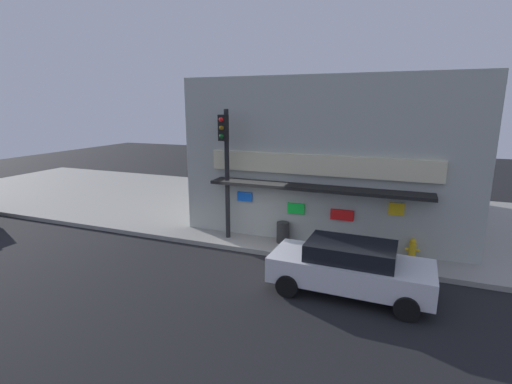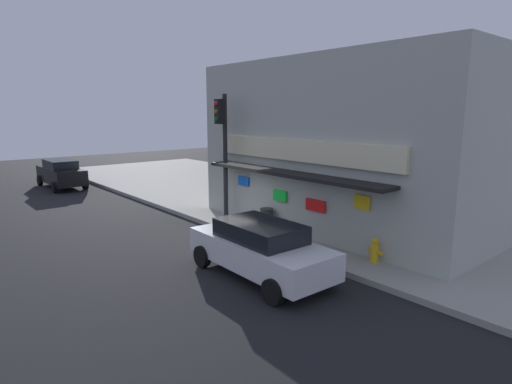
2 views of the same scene
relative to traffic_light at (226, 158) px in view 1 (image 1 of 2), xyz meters
name	(u,v)px [view 1 (image 1 of 2)]	position (x,y,z in m)	size (l,w,h in m)	color
ground_plane	(245,253)	(1.09, -0.75, -3.39)	(65.57, 65.57, 0.00)	black
sidewalk	(289,211)	(1.09, 4.96, -3.30)	(43.71, 11.42, 0.17)	gray
corner_building	(340,149)	(3.40, 5.55, -0.11)	(11.04, 10.64, 6.20)	#ADB2A8
traffic_light	(226,158)	(0.00, 0.00, 0.00)	(0.32, 0.58, 5.00)	black
fire_hydrant	(412,249)	(6.80, 0.48, -2.86)	(0.48, 0.24, 0.72)	gold
trash_can	(283,232)	(2.20, 0.36, -2.81)	(0.48, 0.48, 0.80)	#2D2D2D
pedestrian	(472,228)	(8.70, 1.75, -2.28)	(0.45, 0.59, 1.69)	black
parked_car_white	(350,267)	(5.10, -2.46, -2.58)	(4.55, 2.11, 1.53)	silver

